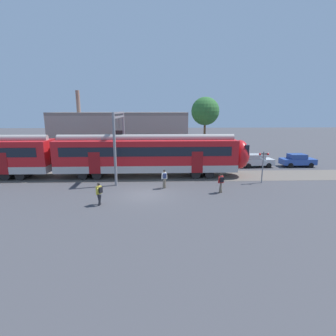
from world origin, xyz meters
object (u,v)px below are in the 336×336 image
at_px(commuter_train, 62,155).
at_px(parked_car_blue, 298,160).
at_px(pedestrian_white, 164,177).
at_px(parked_car_silver, 256,160).
at_px(pedestrian_yellow, 99,192).
at_px(crossing_signal, 263,162).
at_px(pedestrian_red, 221,181).

xyz_separation_m(commuter_train, parked_car_blue, (26.49, 4.14, -1.47)).
xyz_separation_m(pedestrian_white, parked_car_silver, (11.20, 8.43, -0.21)).
xyz_separation_m(pedestrian_yellow, parked_car_blue, (21.04, 12.36, -0.21)).
height_order(commuter_train, parked_car_silver, commuter_train).
height_order(pedestrian_yellow, pedestrian_white, same).
distance_m(pedestrian_yellow, crossing_signal, 15.00).
bearing_deg(pedestrian_white, parked_car_silver, 36.96).
distance_m(parked_car_silver, parked_car_blue, 5.08).
xyz_separation_m(pedestrian_yellow, pedestrian_red, (9.39, 2.51, 0.00)).
xyz_separation_m(commuter_train, crossing_signal, (19.41, -2.84, -0.24)).
xyz_separation_m(parked_car_silver, parked_car_blue, (5.08, -0.02, 0.00)).
relative_size(pedestrian_yellow, pedestrian_red, 1.00).
xyz_separation_m(parked_car_silver, crossing_signal, (-2.00, -6.99, 1.23)).
height_order(pedestrian_yellow, pedestrian_red, same).
xyz_separation_m(parked_car_blue, crossing_signal, (-7.08, -6.98, 1.23)).
height_order(commuter_train, crossing_signal, commuter_train).
distance_m(commuter_train, parked_car_silver, 21.85).
bearing_deg(parked_car_blue, pedestrian_yellow, -149.57).
distance_m(commuter_train, pedestrian_red, 15.95).
distance_m(pedestrian_red, crossing_signal, 5.50).
relative_size(commuter_train, pedestrian_red, 22.83).
bearing_deg(parked_car_blue, commuter_train, -171.12).
bearing_deg(pedestrian_red, parked_car_blue, 40.21).
bearing_deg(pedestrian_red, crossing_signal, 32.16).
relative_size(pedestrian_yellow, crossing_signal, 0.56).
bearing_deg(commuter_train, pedestrian_yellow, -56.50).
relative_size(pedestrian_yellow, parked_car_blue, 0.42).
distance_m(pedestrian_yellow, pedestrian_red, 9.72).
bearing_deg(parked_car_blue, pedestrian_red, -139.79).
bearing_deg(crossing_signal, pedestrian_red, -147.84).
relative_size(pedestrian_yellow, parked_car_silver, 0.41).
height_order(parked_car_silver, crossing_signal, crossing_signal).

